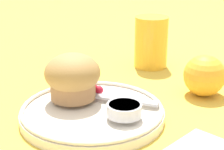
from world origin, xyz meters
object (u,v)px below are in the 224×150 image
Objects in this scene: muffin at (73,77)px; juice_glass at (151,42)px; orange_fruit at (204,75)px; butter_knife at (109,97)px.

muffin is 0.81× the size of juice_glass.
orange_fruit is at bearing 58.69° from muffin.
orange_fruit is at bearing -19.86° from juice_glass.
orange_fruit is at bearing 39.03° from butter_knife.
juice_glass is (-0.16, 0.06, 0.02)m from orange_fruit.
butter_knife is 1.37× the size of juice_glass.
butter_knife is 2.02× the size of orange_fruit.
juice_glass reaches higher than orange_fruit.
juice_glass is at bearing 160.14° from orange_fruit.
juice_glass is at bearing 86.80° from butter_knife.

